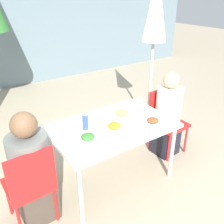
% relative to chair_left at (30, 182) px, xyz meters
% --- Properties ---
extents(ground_plane, '(24.00, 24.00, 0.00)m').
position_rel_chair_left_xyz_m(ground_plane, '(0.94, 0.11, -0.49)').
color(ground_plane, tan).
extents(building_facade, '(10.00, 0.20, 3.00)m').
position_rel_chair_left_xyz_m(building_facade, '(0.94, 4.02, 1.01)').
color(building_facade, slate).
rests_on(building_facade, ground).
extents(dining_table, '(1.29, 0.83, 0.72)m').
position_rel_chair_left_xyz_m(dining_table, '(0.94, 0.11, 0.17)').
color(dining_table, white).
rests_on(dining_table, ground).
extents(chair_left, '(0.41, 0.41, 0.85)m').
position_rel_chair_left_xyz_m(chair_left, '(0.00, 0.00, 0.00)').
color(chair_left, red).
rests_on(chair_left, ground).
extents(person_left, '(0.36, 0.36, 1.13)m').
position_rel_chair_left_xyz_m(person_left, '(0.05, 0.08, 0.03)').
color(person_left, '#473D33').
rests_on(person_left, ground).
extents(chair_right, '(0.42, 0.42, 0.85)m').
position_rel_chair_left_xyz_m(chair_right, '(1.88, 0.24, 0.00)').
color(chair_right, red).
rests_on(chair_right, ground).
extents(person_right, '(0.32, 0.32, 1.13)m').
position_rel_chair_left_xyz_m(person_right, '(1.83, 0.15, 0.04)').
color(person_right, black).
rests_on(person_right, ground).
extents(closed_umbrella, '(0.36, 0.36, 2.27)m').
position_rel_chair_left_xyz_m(closed_umbrella, '(2.19, 0.89, 1.20)').
color(closed_umbrella, '#333333').
rests_on(closed_umbrella, ground).
extents(plate_0, '(0.24, 0.24, 0.07)m').
position_rel_chair_left_xyz_m(plate_0, '(0.91, 0.02, 0.26)').
color(plate_0, white).
rests_on(plate_0, dining_table).
extents(plate_1, '(0.26, 0.26, 0.07)m').
position_rel_chair_left_xyz_m(plate_1, '(1.15, 0.22, 0.26)').
color(plate_1, white).
rests_on(plate_1, dining_table).
extents(plate_2, '(0.23, 0.23, 0.06)m').
position_rel_chair_left_xyz_m(plate_2, '(1.31, -0.11, 0.25)').
color(plate_2, white).
rests_on(plate_2, dining_table).
extents(plate_3, '(0.24, 0.24, 0.07)m').
position_rel_chair_left_xyz_m(plate_3, '(0.58, -0.01, 0.25)').
color(plate_3, white).
rests_on(plate_3, dining_table).
extents(bottle, '(0.06, 0.06, 0.18)m').
position_rel_chair_left_xyz_m(bottle, '(0.67, 0.19, 0.32)').
color(bottle, '#334C8E').
rests_on(bottle, dining_table).
extents(drinking_cup, '(0.07, 0.07, 0.09)m').
position_rel_chair_left_xyz_m(drinking_cup, '(1.51, 0.34, 0.27)').
color(drinking_cup, white).
rests_on(drinking_cup, dining_table).
extents(salad_bowl, '(0.17, 0.17, 0.05)m').
position_rel_chair_left_xyz_m(salad_bowl, '(1.41, 0.09, 0.25)').
color(salad_bowl, white).
rests_on(salad_bowl, dining_table).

